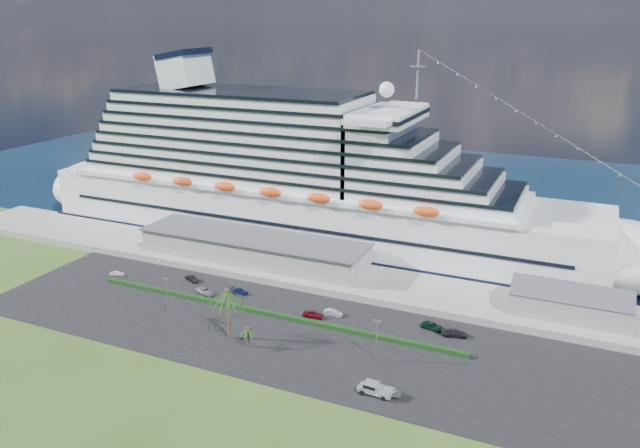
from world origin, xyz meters
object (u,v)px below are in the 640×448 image
at_px(cruise_ship, 305,183).
at_px(pickup_truck, 375,389).
at_px(boat_trailer, 388,390).
at_px(parked_car_3, 239,291).

height_order(cruise_ship, pickup_truck, cruise_ship).
bearing_deg(pickup_truck, boat_trailer, 13.48).
relative_size(cruise_ship, parked_car_3, 43.37).
bearing_deg(cruise_ship, pickup_truck, -56.02).
relative_size(cruise_ship, boat_trailer, 33.28).
relative_size(cruise_ship, pickup_truck, 30.99).
height_order(pickup_truck, boat_trailer, pickup_truck).
relative_size(parked_car_3, pickup_truck, 0.71).
xyz_separation_m(parked_car_3, boat_trailer, (44.67, -25.35, 0.43)).
bearing_deg(pickup_truck, parked_car_3, 148.73).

